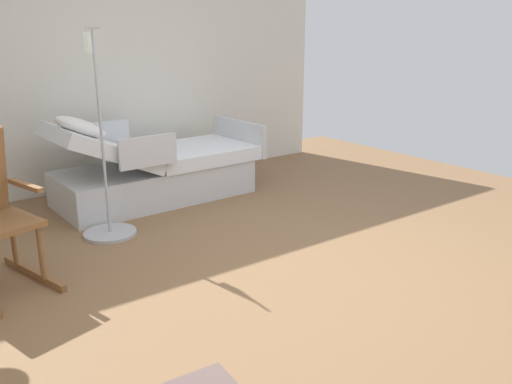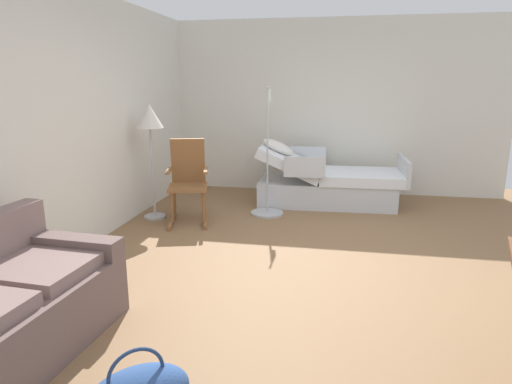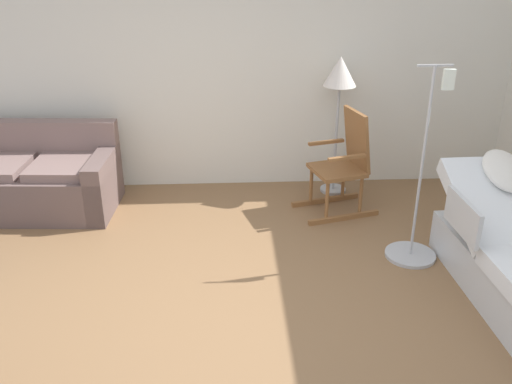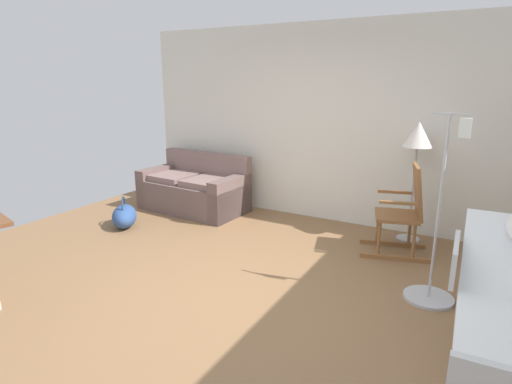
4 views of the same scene
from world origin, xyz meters
name	(u,v)px [view 3 (image 3 of 4)]	position (x,y,z in m)	size (l,w,h in m)	color
ground_plane	(244,319)	(0.00, 0.00, 0.00)	(7.42, 7.42, 0.00)	olive
back_wall	(235,64)	(0.00, 2.57, 1.35)	(6.14, 0.10, 2.70)	silver
couch	(35,181)	(-2.06, 1.97, 0.31)	(1.65, 0.95, 0.85)	#68534F
rocking_chair	(344,164)	(1.06, 1.77, 0.50)	(0.86, 0.66, 1.05)	brown
floor_lamp	(340,81)	(1.06, 2.24, 1.23)	(0.34, 0.34, 1.48)	#B2B5BA
iv_pole	(414,231)	(1.50, 0.81, 0.25)	(0.44, 0.44, 1.69)	#B2B5BA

